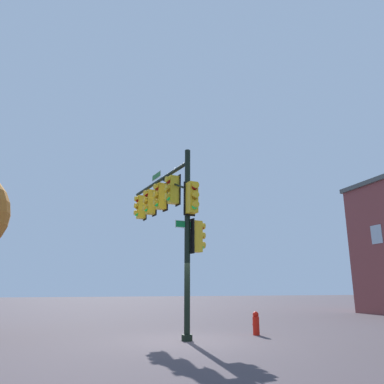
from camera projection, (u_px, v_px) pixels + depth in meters
ground_plane at (187, 341)px, 12.03m from camera, size 120.00×120.00×0.00m
signal_pole_assembly at (169, 209)px, 14.63m from camera, size 6.08×1.93×6.62m
fire_hydrant at (256, 323)px, 13.59m from camera, size 0.33×0.24×0.83m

